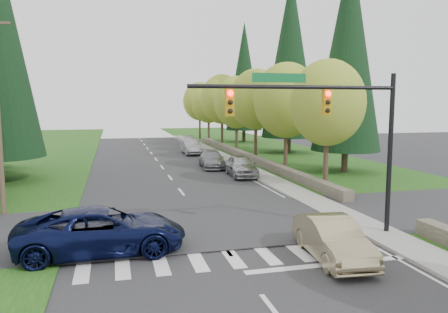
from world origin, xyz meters
name	(u,v)px	position (x,y,z in m)	size (l,w,h in m)	color
ground	(263,296)	(0.00, 0.00, 0.00)	(120.00, 120.00, 0.00)	#28282B
grass_east	(333,172)	(13.00, 20.00, 0.03)	(14.00, 110.00, 0.06)	#1B4612
cross_street	(206,223)	(0.00, 8.00, 0.00)	(120.00, 8.00, 0.10)	#28282B
sidewalk_east	(253,171)	(6.90, 22.00, 0.07)	(1.80, 80.00, 0.13)	gray
curb_east	(243,172)	(6.05, 22.00, 0.07)	(0.20, 80.00, 0.13)	gray
stone_wall_north	(244,156)	(8.60, 30.00, 0.35)	(0.70, 40.00, 0.70)	#4C4438
traffic_signal	(330,118)	(4.37, 4.50, 4.98)	(8.70, 0.37, 6.80)	black
decid_tree_0	(327,103)	(9.20, 14.00, 5.60)	(4.80, 4.80, 8.37)	#38281C
decid_tree_1	(287,100)	(9.30, 21.00, 5.80)	(5.20, 5.20, 8.80)	#38281C
decid_tree_2	(256,99)	(9.10, 28.00, 5.93)	(5.00, 5.00, 8.82)	#38281C
decid_tree_3	(237,102)	(9.20, 35.00, 5.66)	(5.00, 5.00, 8.55)	#38281C
decid_tree_4	(222,99)	(9.30, 42.00, 6.06)	(5.40, 5.40, 9.18)	#38281C
decid_tree_5	(209,103)	(9.10, 49.00, 5.53)	(4.80, 4.80, 8.30)	#38281C
decid_tree_6	(200,101)	(9.20, 56.00, 5.86)	(5.20, 5.20, 8.86)	#38281C
conifer_e_a	(348,49)	(14.00, 20.00, 9.79)	(5.44, 5.44, 17.80)	#38281C
conifer_e_b	(290,55)	(15.00, 34.00, 10.79)	(6.12, 6.12, 19.80)	#38281C
conifer_e_c	(244,76)	(14.00, 48.00, 9.29)	(5.10, 5.10, 16.80)	#38281C
sedan_champagne	(332,239)	(3.44, 2.29, 0.75)	(1.58, 4.54, 1.50)	tan
suv_navy	(102,231)	(-4.58, 5.00, 0.86)	(2.85, 6.18, 1.72)	#0A1035
parked_car_a	(241,166)	(5.38, 20.26, 0.82)	(1.93, 4.80, 1.63)	#ACADB1
parked_car_b	(212,160)	(4.20, 25.15, 0.71)	(1.99, 4.89, 1.42)	gray
parked_car_c	(191,147)	(4.20, 35.64, 0.81)	(1.70, 4.89, 1.61)	#9F9FA3
parked_car_d	(191,144)	(4.98, 40.11, 0.72)	(1.71, 4.24, 1.44)	silver
parked_car_e	(189,141)	(5.60, 45.11, 0.63)	(1.77, 4.34, 1.26)	#B8B8BD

